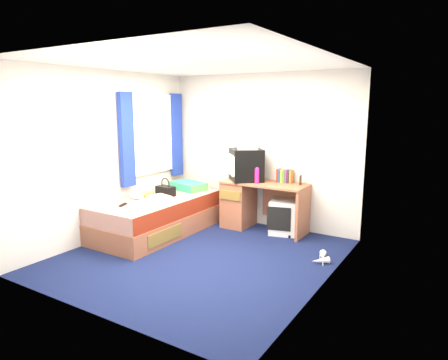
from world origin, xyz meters
The scene contains 20 objects.
ground centered at (0.00, 0.00, 0.00)m, with size 3.40×3.40×0.00m, color #0C1438.
room_shell centered at (0.00, 0.00, 1.45)m, with size 3.40×3.40×3.40m.
bed centered at (-1.10, 0.43, 0.27)m, with size 1.01×2.00×0.54m.
pillow centered at (-1.06, 1.19, 0.60)m, with size 0.57×0.36×0.12m, color teal.
desk centered at (-0.07, 1.44, 0.41)m, with size 1.30×0.55×0.75m.
storage_cube centered at (0.54, 1.44, 0.26)m, with size 0.41×0.41×0.51m, color silver.
crt_tv centered at (-0.13, 1.44, 1.00)m, with size 0.67×0.68×0.50m.
vcr centered at (-0.12, 1.44, 1.29)m, with size 0.44×0.32×0.08m, color #ABABAE.
book_row centered at (0.46, 1.60, 0.85)m, with size 0.24×0.13×0.20m.
picture_frame centered at (0.73, 1.56, 0.82)m, with size 0.02×0.12×0.14m, color black.
pink_water_bottle centered at (0.13, 1.32, 0.86)m, with size 0.07×0.07×0.21m, color #E42080.
aerosol_can centered at (0.08, 1.45, 0.84)m, with size 0.05×0.05×0.18m, color silver.
handbag centered at (-1.10, 0.65, 0.62)m, with size 0.32×0.21×0.28m.
towel centered at (-0.88, 0.26, 0.59)m, with size 0.29×0.24×0.10m, color white.
magazine centered at (-1.29, 0.54, 0.55)m, with size 0.21×0.28×0.01m, color yellow.
water_bottle centered at (-1.29, 0.23, 0.58)m, with size 0.07×0.07×0.20m, color silver.
colour_swatch_fan centered at (-0.98, -0.20, 0.55)m, with size 0.22×0.06×0.01m, color yellow.
remote_control centered at (-1.20, -0.13, 0.55)m, with size 0.05×0.16×0.02m, color black.
window_assembly centered at (-1.55, 0.90, 1.42)m, with size 0.11×1.42×1.40m.
white_heels centered at (1.38, 0.66, 0.04)m, with size 0.22×0.39×0.09m.
Camera 1 is at (2.82, -3.96, 1.91)m, focal length 32.00 mm.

